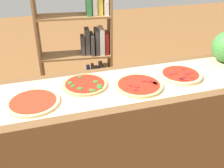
{
  "coord_description": "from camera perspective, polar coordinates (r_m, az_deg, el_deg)",
  "views": [
    {
      "loc": [
        -0.44,
        -1.46,
        1.8
      ],
      "look_at": [
        0.0,
        0.0,
        0.97
      ],
      "focal_mm": 42.43,
      "sensor_mm": 36.0,
      "label": 1
    }
  ],
  "objects": [
    {
      "name": "pizza_plain_0",
      "position": [
        1.63,
        -16.63,
        -3.77
      ],
      "size": [
        0.31,
        0.31,
        0.02
      ],
      "color": "#E5C17F",
      "rests_on": "parchment_paper"
    },
    {
      "name": "parchment_paper",
      "position": [
        1.75,
        -0.0,
        -0.55
      ],
      "size": [
        1.91,
        0.47,
        0.0
      ],
      "primitive_type": "cube",
      "color": "tan",
      "rests_on": "counter"
    },
    {
      "name": "counter",
      "position": [
        2.02,
        -0.0,
        -12.4
      ],
      "size": [
        2.29,
        0.6,
        0.95
      ],
      "primitive_type": "cube",
      "color": "brown",
      "rests_on": "ground_plane"
    },
    {
      "name": "pizza_pepperoni_3",
      "position": [
        1.93,
        14.56,
        1.91
      ],
      "size": [
        0.3,
        0.3,
        0.03
      ],
      "color": "#E5C17F",
      "rests_on": "parchment_paper"
    },
    {
      "name": "bookshelf",
      "position": [
        2.71,
        -5.56,
        5.73
      ],
      "size": [
        0.73,
        0.31,
        1.58
      ],
      "color": "brown",
      "rests_on": "ground_plane"
    },
    {
      "name": "pizza_spinach_1",
      "position": [
        1.76,
        -5.85,
        -0.08
      ],
      "size": [
        0.3,
        0.3,
        0.02
      ],
      "color": "tan",
      "rests_on": "parchment_paper"
    },
    {
      "name": "pizza_pepperoni_2",
      "position": [
        1.75,
        5.81,
        -0.25
      ],
      "size": [
        0.32,
        0.32,
        0.02
      ],
      "color": "#DBB26B",
      "rests_on": "parchment_paper"
    }
  ]
}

